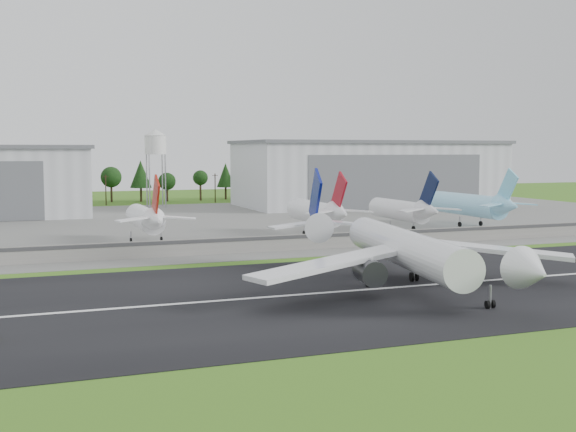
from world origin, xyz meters
name	(u,v)px	position (x,y,z in m)	size (l,w,h in m)	color
ground	(426,301)	(0.00, 0.00, 0.00)	(600.00, 600.00, 0.00)	#366C19
runway	(392,288)	(0.00, 10.00, 0.05)	(320.00, 60.00, 0.10)	black
runway_centerline	(392,288)	(0.00, 10.00, 0.11)	(220.00, 1.00, 0.02)	white
apron	(213,222)	(0.00, 120.00, 0.05)	(320.00, 150.00, 0.10)	slate
blast_fence	(290,243)	(0.00, 54.99, 1.81)	(240.00, 0.61, 3.50)	gray
hangar_east	(369,173)	(75.00, 164.92, 12.63)	(102.00, 47.00, 25.20)	silver
water_tower	(155,142)	(-5.00, 185.00, 24.55)	(8.40, 8.40, 29.40)	#99999E
utility_poles	(162,204)	(0.00, 200.00, 0.00)	(230.00, 3.00, 12.00)	black
treeline	(155,201)	(0.00, 215.00, 0.00)	(320.00, 16.00, 22.00)	black
main_airliner	(407,257)	(2.29, 9.57, 4.89)	(56.43, 59.09, 18.17)	white
parked_jet_red_a	(147,219)	(-26.83, 76.53, 5.97)	(7.36, 31.29, 16.46)	white
parked_jet_red_b	(319,212)	(16.06, 76.56, 6.14)	(7.36, 31.29, 16.64)	white
parked_jet_navy	(405,210)	(40.34, 76.53, 5.99)	(7.36, 31.29, 16.48)	silver
parked_jet_skyblue	(474,205)	(65.15, 81.60, 6.36)	(7.36, 37.29, 16.93)	#91D9FB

